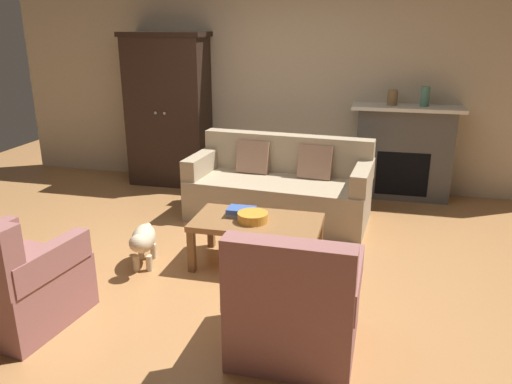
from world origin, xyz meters
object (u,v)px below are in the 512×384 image
object	(u,v)px
fruit_bowl	(253,217)
couch	(280,189)
armchair_near_left	(10,283)
fireplace	(403,152)
dog	(143,240)
coffee_table	(257,226)
mantel_vase_bronze	(392,98)
armchair_near_right	(295,308)
book_stack	(241,212)
mantel_vase_jade	(425,96)
armoire	(169,110)

from	to	relation	value
fruit_bowl	couch	bearing A→B (deg)	90.29
fruit_bowl	armchair_near_left	xyz separation A→B (m)	(-1.42, -1.25, -0.14)
fireplace	dog	distance (m)	3.33
couch	coffee_table	bearing A→B (deg)	-88.42
mantel_vase_bronze	armchair_near_left	bearing A→B (deg)	-126.24
couch	armchair_near_right	world-z (taller)	armchair_near_right
book_stack	mantel_vase_jade	world-z (taller)	mantel_vase_jade
armchair_near_right	fireplace	bearing A→B (deg)	77.38
book_stack	armchair_near_left	bearing A→B (deg)	-133.82
fireplace	armchair_near_right	distance (m)	3.43
book_stack	mantel_vase_jade	bearing A→B (deg)	52.81
mantel_vase_bronze	book_stack	bearing A→B (deg)	-120.48
coffee_table	fruit_bowl	world-z (taller)	fruit_bowl
fireplace	book_stack	world-z (taller)	fireplace
book_stack	mantel_vase_bronze	size ratio (longest dim) A/B	1.42
mantel_vase_jade	armchair_near_right	world-z (taller)	mantel_vase_jade
couch	armchair_near_left	xyz separation A→B (m)	(-1.42, -2.49, -0.00)
couch	armoire	bearing A→B (deg)	150.85
armoire	armchair_near_left	bearing A→B (deg)	-86.16
mantel_vase_bronze	fruit_bowl	bearing A→B (deg)	-116.76
mantel_vase_bronze	armchair_near_right	size ratio (longest dim) A/B	0.20
armoire	mantel_vase_bronze	world-z (taller)	armoire
mantel_vase_jade	fireplace	bearing A→B (deg)	174.31
armoire	mantel_vase_bronze	size ratio (longest dim) A/B	11.04
fruit_bowl	mantel_vase_bronze	size ratio (longest dim) A/B	1.50
fireplace	armoire	distance (m)	2.98
book_stack	mantel_vase_bronze	xyz separation A→B (m)	(1.25, 2.12, 0.75)
couch	dog	distance (m)	1.73
coffee_table	book_stack	world-z (taller)	book_stack
armoire	coffee_table	world-z (taller)	armoire
coffee_table	armchair_near_right	size ratio (longest dim) A/B	1.25
coffee_table	dog	distance (m)	0.99
armoire	mantel_vase_jade	size ratio (longest dim) A/B	8.62
fruit_bowl	mantel_vase_jade	world-z (taller)	mantel_vase_jade
armchair_near_left	armchair_near_right	bearing A→B (deg)	4.18
book_stack	dog	distance (m)	0.88
mantel_vase_bronze	armchair_near_right	distance (m)	3.49
book_stack	armchair_near_right	world-z (taller)	armchair_near_right
couch	coffee_table	xyz separation A→B (m)	(0.03, -1.19, 0.05)
coffee_table	armchair_near_right	bearing A→B (deg)	-65.58
mantel_vase_jade	mantel_vase_bronze	bearing A→B (deg)	180.00
mantel_vase_jade	dog	xyz separation A→B (m)	(-2.40, -2.44, -0.99)
couch	fruit_bowl	xyz separation A→B (m)	(0.01, -1.24, 0.14)
couch	armchair_near_right	size ratio (longest dim) A/B	2.25
fruit_bowl	armchair_near_left	world-z (taller)	armchair_near_left
couch	dog	bearing A→B (deg)	-121.99
armchair_near_right	mantel_vase_bronze	bearing A→B (deg)	80.30
mantel_vase_jade	dog	world-z (taller)	mantel_vase_jade
coffee_table	mantel_vase_jade	distance (m)	2.75
armoire	armchair_near_right	world-z (taller)	armoire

